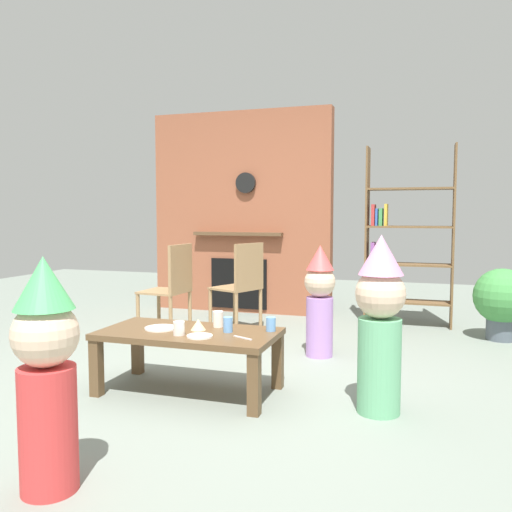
{
  "coord_description": "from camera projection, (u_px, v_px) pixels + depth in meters",
  "views": [
    {
      "loc": [
        1.39,
        -3.42,
        1.19
      ],
      "look_at": [
        0.15,
        0.4,
        0.87
      ],
      "focal_mm": 37.06,
      "sensor_mm": 36.0,
      "label": 1
    }
  ],
  "objects": [
    {
      "name": "paper_cup_center",
      "position": [
        228.0,
        325.0,
        3.46
      ],
      "size": [
        0.06,
        0.06,
        0.1
      ],
      "primitive_type": "cylinder",
      "color": "#669EE0",
      "rests_on": "coffee_table"
    },
    {
      "name": "birthday_cake_slice",
      "position": [
        198.0,
        325.0,
        3.53
      ],
      "size": [
        0.1,
        0.1,
        0.07
      ],
      "primitive_type": "cone",
      "color": "#EAC68C",
      "rests_on": "coffee_table"
    },
    {
      "name": "paper_plate_front",
      "position": [
        200.0,
        336.0,
        3.33
      ],
      "size": [
        0.16,
        0.16,
        0.01
      ],
      "primitive_type": "cylinder",
      "color": "white",
      "rests_on": "coffee_table"
    },
    {
      "name": "ground_plane",
      "position": [
        219.0,
        381.0,
        3.77
      ],
      "size": [
        12.0,
        12.0,
        0.0
      ],
      "primitive_type": "plane",
      "color": "gray"
    },
    {
      "name": "brick_fireplace_feature",
      "position": [
        241.0,
        213.0,
        6.37
      ],
      "size": [
        2.2,
        0.28,
        2.4
      ],
      "color": "#935138",
      "rests_on": "ground_plane"
    },
    {
      "name": "table_fork",
      "position": [
        243.0,
        338.0,
        3.29
      ],
      "size": [
        0.14,
        0.08,
        0.01
      ],
      "primitive_type": "cube",
      "rotation": [
        0.0,
        0.0,
        2.7
      ],
      "color": "silver",
      "rests_on": "coffee_table"
    },
    {
      "name": "child_by_the_chairs",
      "position": [
        320.0,
        298.0,
        4.39
      ],
      "size": [
        0.26,
        0.26,
        0.93
      ],
      "rotation": [
        0.0,
        0.0,
        -2.09
      ],
      "color": "#B27FCC",
      "rests_on": "ground_plane"
    },
    {
      "name": "coffee_table",
      "position": [
        189.0,
        340.0,
        3.51
      ],
      "size": [
        1.18,
        0.61,
        0.41
      ],
      "color": "brown",
      "rests_on": "ground_plane"
    },
    {
      "name": "child_in_pink",
      "position": [
        380.0,
        320.0,
        3.13
      ],
      "size": [
        0.3,
        0.3,
        1.07
      ],
      "rotation": [
        0.0,
        0.0,
        -3.13
      ],
      "color": "#66B27F",
      "rests_on": "ground_plane"
    },
    {
      "name": "paper_cup_near_right",
      "position": [
        271.0,
        324.0,
        3.49
      ],
      "size": [
        0.06,
        0.06,
        0.09
      ],
      "primitive_type": "cylinder",
      "color": "#669EE0",
      "rests_on": "coffee_table"
    },
    {
      "name": "potted_plant_tall",
      "position": [
        502.0,
        299.0,
        4.96
      ],
      "size": [
        0.52,
        0.52,
        0.68
      ],
      "color": "#4C5660",
      "rests_on": "ground_plane"
    },
    {
      "name": "paper_plate_rear",
      "position": [
        161.0,
        328.0,
        3.56
      ],
      "size": [
        0.21,
        0.21,
        0.01
      ],
      "primitive_type": "cylinder",
      "color": "white",
      "rests_on": "coffee_table"
    },
    {
      "name": "paper_cup_near_left",
      "position": [
        179.0,
        328.0,
        3.38
      ],
      "size": [
        0.07,
        0.07,
        0.09
      ],
      "primitive_type": "cylinder",
      "color": "silver",
      "rests_on": "coffee_table"
    },
    {
      "name": "paper_cup_far_left",
      "position": [
        218.0,
        319.0,
        3.62
      ],
      "size": [
        0.07,
        0.07,
        0.11
      ],
      "primitive_type": "cylinder",
      "color": "silver",
      "rests_on": "coffee_table"
    },
    {
      "name": "child_with_cone_hat",
      "position": [
        46.0,
        368.0,
        2.24
      ],
      "size": [
        0.28,
        0.28,
        1.02
      ],
      "rotation": [
        0.0,
        0.0,
        1.55
      ],
      "color": "#D13838",
      "rests_on": "ground_plane"
    },
    {
      "name": "bookshelf",
      "position": [
        401.0,
        244.0,
        5.63
      ],
      "size": [
        0.9,
        0.28,
        1.9
      ],
      "color": "brown",
      "rests_on": "ground_plane"
    },
    {
      "name": "dining_chair_left",
      "position": [
        172.0,
        285.0,
        5.06
      ],
      "size": [
        0.43,
        0.43,
        0.9
      ],
      "rotation": [
        0.0,
        0.0,
        3.07
      ],
      "color": "#9E7A51",
      "rests_on": "ground_plane"
    },
    {
      "name": "dining_chair_middle",
      "position": [
        242.0,
        282.0,
        5.26
      ],
      "size": [
        0.52,
        0.52,
        0.9
      ],
      "rotation": [
        0.0,
        0.0,
        2.74
      ],
      "color": "#9E7A51",
      "rests_on": "ground_plane"
    }
  ]
}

